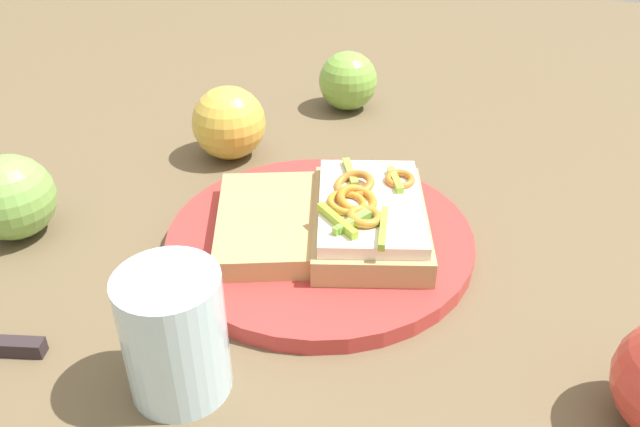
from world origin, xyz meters
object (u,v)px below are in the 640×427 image
object	(u,v)px
apple_0	(348,81)
drinking_glass	(175,335)
bread_slice_side	(271,222)
sandwich	(369,216)
apple_1	(11,197)
apple_3	(229,123)
plate	(320,239)

from	to	relation	value
apple_0	drinking_glass	bearing A→B (deg)	-80.61
bread_slice_side	apple_0	world-z (taller)	apple_0
sandwich	apple_0	distance (m)	0.31
bread_slice_side	drinking_glass	size ratio (longest dim) A/B	1.52
apple_0	drinking_glass	xyz separation A→B (m)	(0.08, -0.49, 0.01)
apple_1	apple_3	bearing A→B (deg)	65.58
apple_1	apple_3	size ratio (longest dim) A/B	0.97
apple_1	drinking_glass	xyz separation A→B (m)	(0.25, -0.09, 0.01)
plate	apple_3	distance (m)	0.21
apple_0	bread_slice_side	bearing A→B (deg)	-79.63
sandwich	bread_slice_side	xyz separation A→B (m)	(-0.08, -0.04, -0.01)
apple_0	apple_3	size ratio (longest dim) A/B	0.92
apple_0	apple_1	distance (m)	0.43
plate	sandwich	distance (m)	0.05
plate	bread_slice_side	size ratio (longest dim) A/B	1.91
sandwich	apple_3	size ratio (longest dim) A/B	2.24
apple_3	apple_1	bearing A→B (deg)	-114.42
drinking_glass	sandwich	bearing A→B (deg)	74.53
bread_slice_side	apple_3	xyz separation A→B (m)	(-0.13, 0.13, 0.02)
plate	drinking_glass	distance (m)	0.20
bread_slice_side	drinking_glass	xyz separation A→B (m)	(0.02, -0.17, 0.02)
apple_0	apple_1	xyz separation A→B (m)	(-0.17, -0.40, 0.00)
bread_slice_side	apple_1	distance (m)	0.24
plate	apple_3	bearing A→B (deg)	145.09
plate	apple_0	xyz separation A→B (m)	(-0.10, 0.29, 0.03)
sandwich	apple_3	xyz separation A→B (m)	(-0.21, 0.10, 0.01)
sandwich	bread_slice_side	size ratio (longest dim) A/B	1.26
sandwich	apple_0	world-z (taller)	apple_0
bread_slice_side	apple_0	xyz separation A→B (m)	(-0.06, 0.31, 0.01)
apple_1	apple_3	world-z (taller)	apple_3
sandwich	bread_slice_side	world-z (taller)	sandwich
sandwich	drinking_glass	distance (m)	0.22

